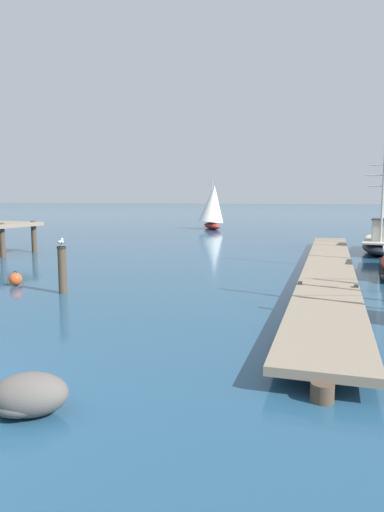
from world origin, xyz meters
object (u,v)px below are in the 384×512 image
object	(u,v)px
perched_seagull	(61,242)
fishing_boat_2	(381,242)
mooring_piling	(62,269)
shore_rock_mid_cluster	(26,397)
mooring_buoy	(16,279)
distant_sailboat	(213,207)

from	to	relation	value
perched_seagull	fishing_boat_2	bearing A→B (deg)	51.99
mooring_piling	shore_rock_mid_cluster	distance (m)	8.47
mooring_piling	mooring_buoy	bearing A→B (deg)	162.72
fishing_boat_2	mooring_buoy	size ratio (longest dim) A/B	14.98
fishing_boat_2	perched_seagull	xyz separation A→B (m)	(-11.19, -14.31, 1.06)
fishing_boat_2	shore_rock_mid_cluster	size ratio (longest dim) A/B	5.29
perched_seagull	distant_sailboat	world-z (taller)	distant_sailboat
shore_rock_mid_cluster	distant_sailboat	xyz separation A→B (m)	(-5.97, 37.61, 1.89)
mooring_buoy	shore_rock_mid_cluster	bearing A→B (deg)	-52.75
mooring_buoy	perched_seagull	bearing A→B (deg)	-17.39
mooring_piling	shore_rock_mid_cluster	bearing A→B (deg)	-62.25
perched_seagull	shore_rock_mid_cluster	size ratio (longest dim) A/B	0.25
shore_rock_mid_cluster	mooring_buoy	distance (m)	10.29
fishing_boat_2	distant_sailboat	bearing A→B (deg)	129.90
fishing_boat_2	distant_sailboat	xyz separation A→B (m)	(-13.23, 15.82, 1.54)
mooring_piling	shore_rock_mid_cluster	size ratio (longest dim) A/B	1.03
shore_rock_mid_cluster	mooring_buoy	size ratio (longest dim) A/B	2.83
shore_rock_mid_cluster	perched_seagull	bearing A→B (deg)	117.76
perched_seagull	distant_sailboat	xyz separation A→B (m)	(-2.04, 30.14, 0.48)
mooring_piling	distant_sailboat	size ratio (longest dim) A/B	0.32
shore_rock_mid_cluster	mooring_buoy	world-z (taller)	shore_rock_mid_cluster
perched_seagull	mooring_buoy	distance (m)	2.80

